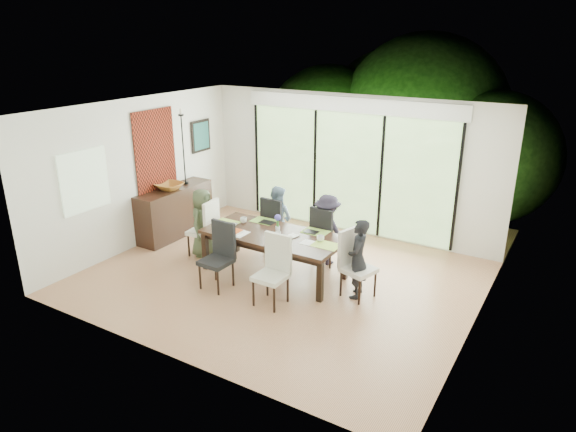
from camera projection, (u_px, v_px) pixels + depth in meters
The scene contains 62 objects.
floor at pixel (280, 279), 8.33m from camera, with size 6.00×5.00×0.01m, color #945A3B.
ceiling at pixel (279, 110), 7.41m from camera, with size 6.00×5.00×0.01m, color white.
wall_back at pixel (348, 165), 9.89m from camera, with size 6.00×0.02×2.70m, color silver.
wall_front at pixel (163, 258), 5.85m from camera, with size 6.00×0.02×2.70m, color white.
wall_left at pixel (139, 173), 9.33m from camera, with size 0.02×5.00×2.70m, color beige.
wall_right at pixel (484, 238), 6.41m from camera, with size 0.02×5.00×2.70m, color beige.
glass_doors at pixel (347, 173), 9.91m from camera, with size 4.20×0.02×2.30m, color #598C3F.
blinds_header at pixel (350, 105), 9.46m from camera, with size 4.40×0.06×0.28m, color white.
mullion_a at pixel (257, 160), 10.92m from camera, with size 0.05×0.04×2.30m, color black.
mullion_b at pixel (315, 168), 10.24m from camera, with size 0.05×0.04×2.30m, color black.
mullion_c at pixel (381, 178), 9.56m from camera, with size 0.05×0.04×2.30m, color black.
mullion_d at pixel (457, 189), 8.88m from camera, with size 0.05×0.04×2.30m, color black.
side_window at pixel (85, 181), 8.29m from camera, with size 0.02×0.90×1.00m, color #8CAD7F.
deck at pixel (363, 219), 11.08m from camera, with size 6.00×1.80×0.10m, color #523623.
rail_top at pixel (378, 184), 11.52m from camera, with size 6.00×0.08×0.06m, color brown.
foliage_left at pixel (328, 130), 12.90m from camera, with size 3.20×3.20×3.20m, color #14380F.
foliage_mid at pixel (422, 119), 12.19m from camera, with size 4.00×4.00×4.00m, color #14380F.
foliage_right at pixel (492, 157), 10.86m from camera, with size 2.80×2.80×2.80m, color #14380F.
foliage_far at pixel (392, 119), 13.30m from camera, with size 3.60×3.60×3.60m, color #14380F.
table_top at pixel (274, 235), 8.27m from camera, with size 2.28×1.05×0.06m, color black.
table_apron at pixel (274, 240), 8.30m from camera, with size 2.09×0.86×0.10m, color black.
table_leg_fl at pixel (205, 251), 8.56m from camera, with size 0.09×0.09×0.66m, color black.
table_leg_fr at pixel (320, 281), 7.52m from camera, with size 0.09×0.09×0.66m, color black.
table_leg_bl at pixel (236, 234), 9.26m from camera, with size 0.09×0.09×0.66m, color black.
table_leg_br at pixel (345, 260), 8.21m from camera, with size 0.09×0.09×0.66m, color black.
chair_left_end at pixel (202, 227), 9.05m from camera, with size 0.44×0.44×1.05m, color white, non-canonical shape.
chair_right_end at pixel (359, 265), 7.59m from camera, with size 0.44×0.44×1.05m, color silver, non-canonical shape.
chair_far_left at pixel (278, 223), 9.22m from camera, with size 0.44×0.44×1.05m, color black, non-canonical shape.
chair_far_right at pixel (328, 234), 8.74m from camera, with size 0.44×0.44×1.05m, color black, non-canonical shape.
chair_near_left at pixel (216, 257), 7.86m from camera, with size 0.44×0.44×1.05m, color black, non-canonical shape.
chair_near_right at pixel (270, 272), 7.38m from camera, with size 0.44×0.44×1.05m, color silver, non-canonical shape.
person_left_end at pixel (203, 223), 9.01m from camera, with size 0.57×0.36×1.23m, color #414D33.
person_right_end at pixel (358, 259), 7.57m from camera, with size 0.57×0.36×1.23m, color black.
person_far_left at pixel (277, 219), 9.18m from camera, with size 0.57×0.36×1.23m, color #7089A3.
person_far_right at pixel (327, 229), 8.69m from camera, with size 0.57×0.36×1.23m, color black.
placemat_left at pixel (226, 223), 8.72m from camera, with size 0.42×0.30×0.01m, color #91AE3E.
placemat_right at pixel (326, 245), 7.80m from camera, with size 0.42×0.30×0.01m, color #A2C546.
placemat_far_l at pixel (264, 221), 8.80m from camera, with size 0.42×0.30×0.01m, color #80B641.
placemat_far_r at pixel (315, 232), 8.31m from camera, with size 0.42×0.30×0.01m, color #7EA53B.
placemat_paper at pixel (235, 233), 8.28m from camera, with size 0.42×0.30×0.01m, color white.
tablet_far_l at pixel (267, 222), 8.70m from camera, with size 0.25×0.17×0.01m, color black.
tablet_far_r at pixel (311, 232), 8.29m from camera, with size 0.23×0.16×0.01m, color black.
papers at pixel (310, 243), 7.88m from camera, with size 0.29×0.21×0.00m, color white.
platter_base at pixel (235, 232), 8.28m from camera, with size 0.25×0.25×0.02m, color white.
platter_snacks at pixel (235, 231), 8.27m from camera, with size 0.19×0.19×0.01m, color #C64B17.
vase at pixel (278, 230), 8.25m from camera, with size 0.08×0.08×0.11m, color silver.
hyacinth_stems at pixel (278, 223), 8.21m from camera, with size 0.04×0.04×0.15m, color #337226.
hyacinth_blooms at pixel (278, 218), 8.18m from camera, with size 0.10×0.10×0.10m, color #534CBF.
laptop at pixel (228, 225), 8.58m from camera, with size 0.31×0.20×0.02m, color silver.
cup_a at pixel (244, 220), 8.70m from camera, with size 0.12×0.12×0.09m, color white.
cup_b at pixel (278, 235), 8.09m from camera, with size 0.10×0.10×0.09m, color white.
cup_c at pixel (320, 238), 7.93m from camera, with size 0.12×0.12×0.09m, color white.
book at pixel (288, 235), 8.17m from camera, with size 0.16×0.21×0.02m, color white.
sideboard at pixel (175, 212), 9.97m from camera, with size 0.48×1.69×0.95m, color black.
bowl at pixel (169, 186), 9.71m from camera, with size 0.50×0.50×0.12m, color brown.
candlestick_base at pixel (186, 183), 10.08m from camera, with size 0.11×0.11×0.04m, color black.
candlestick_shaft at pixel (183, 149), 9.85m from camera, with size 0.03×0.03×1.32m, color black.
candlestick_pan at pixel (181, 115), 9.63m from camera, with size 0.11×0.11×0.03m, color black.
candle at pixel (181, 112), 9.61m from camera, with size 0.04×0.04×0.11m, color silver.
tapestry at pixel (155, 150), 9.51m from camera, with size 0.02×1.00×1.50m, color maroon.
art_frame at pixel (201, 136), 10.54m from camera, with size 0.03×0.55×0.65m, color black.
art_canvas at pixel (201, 136), 10.53m from camera, with size 0.01×0.45×0.55m, color #184F4B.
Camera 1 is at (3.97, -6.35, 3.79)m, focal length 32.00 mm.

